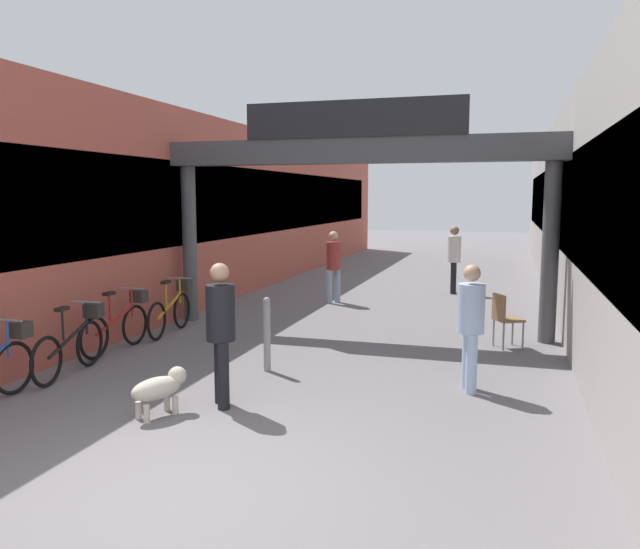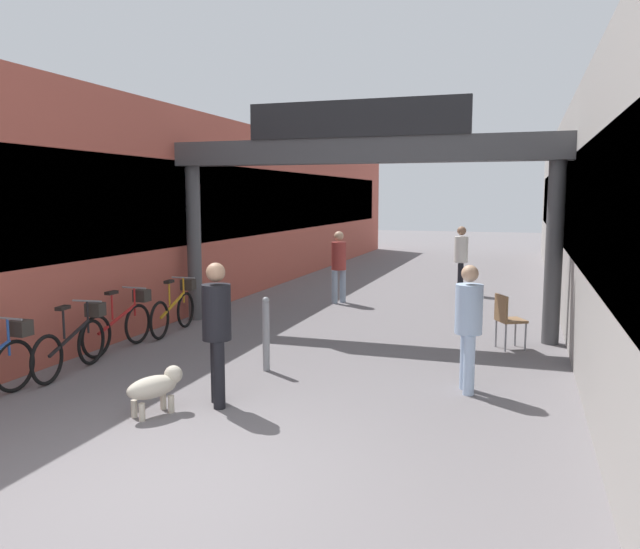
{
  "view_description": "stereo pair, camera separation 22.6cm",
  "coord_description": "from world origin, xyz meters",
  "px_view_note": "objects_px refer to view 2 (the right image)",
  "views": [
    {
      "loc": [
        2.65,
        -4.56,
        2.46
      ],
      "look_at": [
        0.0,
        4.26,
        1.3
      ],
      "focal_mm": 35.0,
      "sensor_mm": 36.0,
      "label": 1
    },
    {
      "loc": [
        2.86,
        -4.49,
        2.46
      ],
      "look_at": [
        0.0,
        4.26,
        1.3
      ],
      "focal_mm": 35.0,
      "sensor_mm": 36.0,
      "label": 2
    }
  ],
  "objects_px": {
    "dog_on_leash": "(157,386)",
    "bollard_post_metal": "(266,333)",
    "bicycle_red_third": "(122,322)",
    "bicycle_orange_farthest": "(176,308)",
    "cafe_chair_wood_nearer": "(507,316)",
    "pedestrian_with_dog": "(217,325)",
    "pedestrian_carrying_crate": "(339,262)",
    "bicycle_black_second": "(75,341)",
    "pedestrian_companion": "(469,320)",
    "pedestrian_elderly_walking": "(461,255)"
  },
  "relations": [
    {
      "from": "bicycle_black_second",
      "to": "cafe_chair_wood_nearer",
      "type": "distance_m",
      "value": 6.58
    },
    {
      "from": "pedestrian_carrying_crate",
      "to": "dog_on_leash",
      "type": "xyz_separation_m",
      "value": [
        0.13,
        -7.76,
        -0.63
      ]
    },
    {
      "from": "bicycle_red_third",
      "to": "pedestrian_carrying_crate",
      "type": "bearing_deg",
      "value": 68.54
    },
    {
      "from": "pedestrian_with_dog",
      "to": "dog_on_leash",
      "type": "bearing_deg",
      "value": -137.15
    },
    {
      "from": "pedestrian_with_dog",
      "to": "cafe_chair_wood_nearer",
      "type": "distance_m",
      "value": 5.03
    },
    {
      "from": "pedestrian_companion",
      "to": "bicycle_black_second",
      "type": "height_order",
      "value": "pedestrian_companion"
    },
    {
      "from": "pedestrian_elderly_walking",
      "to": "bicycle_orange_farthest",
      "type": "distance_m",
      "value": 7.64
    },
    {
      "from": "pedestrian_carrying_crate",
      "to": "bicycle_orange_farthest",
      "type": "bearing_deg",
      "value": -116.45
    },
    {
      "from": "bicycle_orange_farthest",
      "to": "bollard_post_metal",
      "type": "height_order",
      "value": "bollard_post_metal"
    },
    {
      "from": "bicycle_orange_farthest",
      "to": "bicycle_red_third",
      "type": "bearing_deg",
      "value": -95.81
    },
    {
      "from": "pedestrian_with_dog",
      "to": "bicycle_orange_farthest",
      "type": "xyz_separation_m",
      "value": [
        -2.6,
        3.38,
        -0.54
      ]
    },
    {
      "from": "pedestrian_companion",
      "to": "cafe_chair_wood_nearer",
      "type": "xyz_separation_m",
      "value": [
        0.4,
        2.47,
        -0.38
      ]
    },
    {
      "from": "bicycle_red_third",
      "to": "bollard_post_metal",
      "type": "distance_m",
      "value": 2.74
    },
    {
      "from": "bicycle_black_second",
      "to": "bicycle_orange_farthest",
      "type": "bearing_deg",
      "value": 90.69
    },
    {
      "from": "dog_on_leash",
      "to": "bicycle_orange_farthest",
      "type": "height_order",
      "value": "bicycle_orange_farthest"
    },
    {
      "from": "pedestrian_carrying_crate",
      "to": "dog_on_leash",
      "type": "relative_size",
      "value": 2.26
    },
    {
      "from": "bicycle_red_third",
      "to": "bicycle_orange_farthest",
      "type": "relative_size",
      "value": 1.0
    },
    {
      "from": "pedestrian_carrying_crate",
      "to": "bicycle_black_second",
      "type": "xyz_separation_m",
      "value": [
        -1.91,
        -6.63,
        -0.51
      ]
    },
    {
      "from": "dog_on_leash",
      "to": "bollard_post_metal",
      "type": "relative_size",
      "value": 0.69
    },
    {
      "from": "bollard_post_metal",
      "to": "pedestrian_with_dog",
      "type": "bearing_deg",
      "value": -88.65
    },
    {
      "from": "pedestrian_companion",
      "to": "bicycle_black_second",
      "type": "relative_size",
      "value": 0.96
    },
    {
      "from": "pedestrian_elderly_walking",
      "to": "dog_on_leash",
      "type": "height_order",
      "value": "pedestrian_elderly_walking"
    },
    {
      "from": "pedestrian_with_dog",
      "to": "pedestrian_carrying_crate",
      "type": "bearing_deg",
      "value": 95.15
    },
    {
      "from": "pedestrian_with_dog",
      "to": "cafe_chair_wood_nearer",
      "type": "xyz_separation_m",
      "value": [
        3.16,
        3.9,
        -0.43
      ]
    },
    {
      "from": "bicycle_black_second",
      "to": "cafe_chair_wood_nearer",
      "type": "xyz_separation_m",
      "value": [
        5.72,
        3.25,
        0.1
      ]
    },
    {
      "from": "dog_on_leash",
      "to": "pedestrian_companion",
      "type": "bearing_deg",
      "value": 30.34
    },
    {
      "from": "pedestrian_companion",
      "to": "bicycle_orange_farthest",
      "type": "relative_size",
      "value": 0.96
    },
    {
      "from": "pedestrian_with_dog",
      "to": "bollard_post_metal",
      "type": "xyz_separation_m",
      "value": [
        -0.04,
        1.54,
        -0.43
      ]
    },
    {
      "from": "pedestrian_elderly_walking",
      "to": "bicycle_orange_farthest",
      "type": "height_order",
      "value": "pedestrian_elderly_walking"
    },
    {
      "from": "bicycle_red_third",
      "to": "bollard_post_metal",
      "type": "bearing_deg",
      "value": -9.21
    },
    {
      "from": "pedestrian_elderly_walking",
      "to": "cafe_chair_wood_nearer",
      "type": "xyz_separation_m",
      "value": [
        1.27,
        -5.64,
        -0.44
      ]
    },
    {
      "from": "dog_on_leash",
      "to": "bicycle_red_third",
      "type": "height_order",
      "value": "bicycle_red_third"
    },
    {
      "from": "pedestrian_with_dog",
      "to": "bicycle_red_third",
      "type": "distance_m",
      "value": 3.42
    },
    {
      "from": "dog_on_leash",
      "to": "bollard_post_metal",
      "type": "xyz_separation_m",
      "value": [
        0.49,
        2.03,
        0.22
      ]
    },
    {
      "from": "pedestrian_elderly_walking",
      "to": "bicycle_black_second",
      "type": "relative_size",
      "value": 1.01
    },
    {
      "from": "pedestrian_carrying_crate",
      "to": "bicycle_black_second",
      "type": "bearing_deg",
      "value": -106.05
    },
    {
      "from": "pedestrian_companion",
      "to": "bollard_post_metal",
      "type": "height_order",
      "value": "pedestrian_companion"
    },
    {
      "from": "dog_on_leash",
      "to": "cafe_chair_wood_nearer",
      "type": "bearing_deg",
      "value": 49.99
    },
    {
      "from": "bollard_post_metal",
      "to": "pedestrian_companion",
      "type": "bearing_deg",
      "value": -2.23
    },
    {
      "from": "pedestrian_with_dog",
      "to": "pedestrian_carrying_crate",
      "type": "relative_size",
      "value": 1.02
    },
    {
      "from": "pedestrian_elderly_walking",
      "to": "bicycle_orange_farthest",
      "type": "relative_size",
      "value": 1.01
    },
    {
      "from": "pedestrian_elderly_walking",
      "to": "bollard_post_metal",
      "type": "relative_size",
      "value": 1.61
    },
    {
      "from": "bicycle_red_third",
      "to": "bicycle_orange_farthest",
      "type": "bearing_deg",
      "value": 84.19
    },
    {
      "from": "pedestrian_companion",
      "to": "dog_on_leash",
      "type": "distance_m",
      "value": 3.84
    },
    {
      "from": "bicycle_black_second",
      "to": "cafe_chair_wood_nearer",
      "type": "height_order",
      "value": "bicycle_black_second"
    },
    {
      "from": "bicycle_black_second",
      "to": "bollard_post_metal",
      "type": "bearing_deg",
      "value": 19.52
    },
    {
      "from": "pedestrian_elderly_walking",
      "to": "bollard_post_metal",
      "type": "bearing_deg",
      "value": -103.52
    },
    {
      "from": "dog_on_leash",
      "to": "pedestrian_elderly_walking",
      "type": "bearing_deg",
      "value": 76.49
    },
    {
      "from": "pedestrian_with_dog",
      "to": "bicycle_orange_farthest",
      "type": "distance_m",
      "value": 4.29
    },
    {
      "from": "pedestrian_with_dog",
      "to": "bicycle_orange_farthest",
      "type": "bearing_deg",
      "value": 127.55
    }
  ]
}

